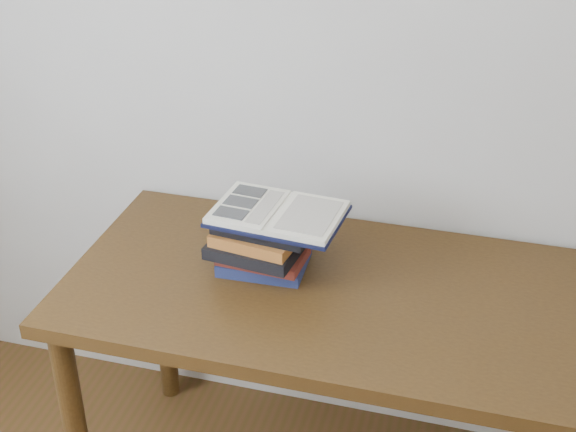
% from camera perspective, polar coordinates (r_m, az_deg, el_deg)
% --- Properties ---
extents(desk, '(1.39, 0.69, 0.74)m').
position_cam_1_polar(desk, '(2.06, 3.72, -7.36)').
color(desk, '#462C11').
rests_on(desk, ground).
extents(book_stack, '(0.27, 0.21, 0.15)m').
position_cam_1_polar(book_stack, '(2.03, -1.90, -2.02)').
color(book_stack, '#171947').
rests_on(book_stack, desk).
extents(open_book, '(0.34, 0.25, 0.03)m').
position_cam_1_polar(open_book, '(1.99, -0.71, 0.19)').
color(open_book, black).
rests_on(open_book, book_stack).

